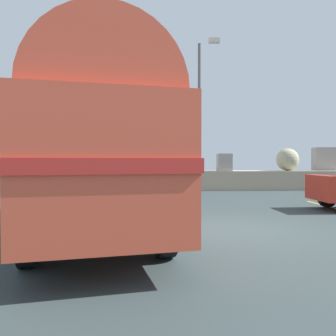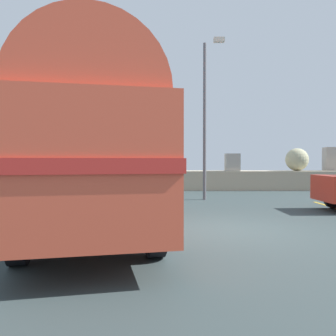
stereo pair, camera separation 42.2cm
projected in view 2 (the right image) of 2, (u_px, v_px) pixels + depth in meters
The scene contains 4 objects.
ground at pixel (230, 230), 8.53m from camera, with size 32.00×26.00×0.02m.
breakwater at pixel (204, 177), 20.30m from camera, with size 31.36×2.25×2.47m.
vintage_coach at pixel (90, 146), 8.41m from camera, with size 4.19×8.90×3.70m.
lamp_post at pixel (207, 112), 14.93m from camera, with size 0.80×0.88×6.67m.
Camera 2 is at (-1.48, -8.49, 1.70)m, focal length 37.82 mm.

